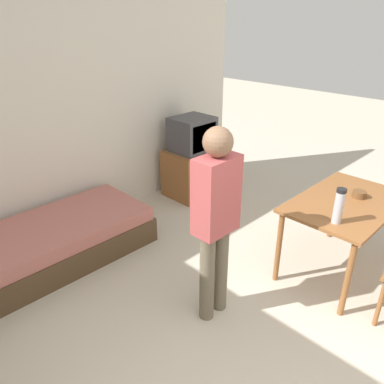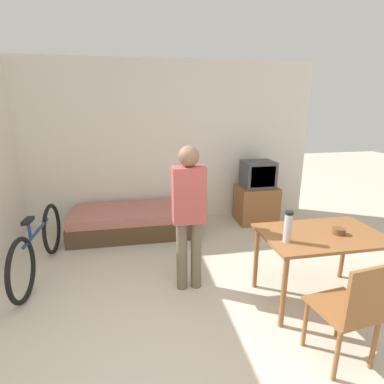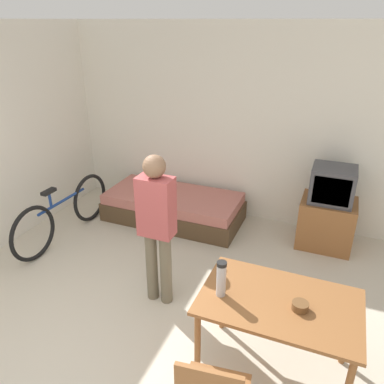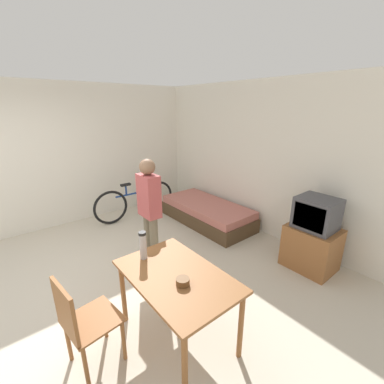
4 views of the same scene
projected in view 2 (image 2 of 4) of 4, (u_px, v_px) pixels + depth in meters
The scene contains 9 objects.
wall_back at pixel (159, 144), 5.08m from camera, with size 5.43×0.06×2.70m.
daybed at pixel (135, 221), 4.79m from camera, with size 1.96×0.91×0.41m.
tv at pixel (257, 195), 5.20m from camera, with size 0.67×0.55×1.08m.
dining_table at pixel (321, 242), 3.01m from camera, with size 1.20×0.76×0.75m.
wooden_chair at pixel (353, 309), 2.23m from camera, with size 0.49×0.49×0.93m.
bicycle at pixel (39, 246), 3.60m from camera, with size 0.10×1.78×0.78m.
person_standing at pixel (189, 210), 3.15m from camera, with size 0.34×0.21×1.60m.
thermos_flask at pixel (288, 225), 2.77m from camera, with size 0.08×0.08×0.30m.
mate_bowl at pixel (339, 231), 2.97m from camera, with size 0.12×0.12×0.06m.
Camera 2 is at (-0.38, -1.60, 1.99)m, focal length 28.00 mm.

